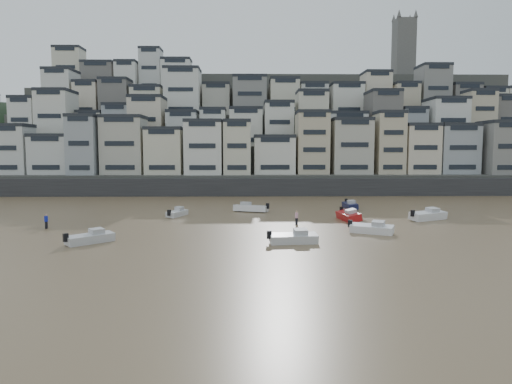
{
  "coord_description": "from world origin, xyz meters",
  "views": [
    {
      "loc": [
        5.72,
        -26.7,
        9.29
      ],
      "look_at": [
        6.71,
        30.0,
        4.0
      ],
      "focal_mm": 32.0,
      "sensor_mm": 36.0,
      "label": 1
    }
  ],
  "objects_px": {
    "boat_f": "(177,212)",
    "boat_e": "(348,215)",
    "boat_h": "(251,207)",
    "boat_d": "(428,214)",
    "person_pink": "(297,218)",
    "boat_i": "(350,204)",
    "boat_j": "(90,236)",
    "person_blue": "(46,221)",
    "boat_a": "(294,237)",
    "boat_b": "(372,227)"
  },
  "relations": [
    {
      "from": "boat_b",
      "to": "person_pink",
      "type": "distance_m",
      "value": 9.87
    },
    {
      "from": "boat_f",
      "to": "boat_h",
      "type": "relative_size",
      "value": 0.8
    },
    {
      "from": "boat_d",
      "to": "person_pink",
      "type": "distance_m",
      "value": 18.15
    },
    {
      "from": "boat_f",
      "to": "person_pink",
      "type": "xyz_separation_m",
      "value": [
        15.93,
        -7.38,
        0.26
      ]
    },
    {
      "from": "boat_e",
      "to": "person_pink",
      "type": "xyz_separation_m",
      "value": [
        -7.16,
        -3.09,
        0.1
      ]
    },
    {
      "from": "boat_h",
      "to": "boat_i",
      "type": "bearing_deg",
      "value": -149.38
    },
    {
      "from": "person_blue",
      "to": "boat_e",
      "type": "bearing_deg",
      "value": 8.24
    },
    {
      "from": "boat_b",
      "to": "boat_j",
      "type": "distance_m",
      "value": 29.83
    },
    {
      "from": "boat_h",
      "to": "person_pink",
      "type": "relative_size",
      "value": 3.2
    },
    {
      "from": "boat_a",
      "to": "person_pink",
      "type": "relative_size",
      "value": 2.97
    },
    {
      "from": "boat_e",
      "to": "person_blue",
      "type": "distance_m",
      "value": 37.39
    },
    {
      "from": "boat_a",
      "to": "person_blue",
      "type": "bearing_deg",
      "value": 155.84
    },
    {
      "from": "boat_d",
      "to": "person_pink",
      "type": "bearing_deg",
      "value": 164.17
    },
    {
      "from": "boat_d",
      "to": "boat_h",
      "type": "xyz_separation_m",
      "value": [
        -23.44,
        8.41,
        -0.05
      ]
    },
    {
      "from": "boat_a",
      "to": "boat_i",
      "type": "relative_size",
      "value": 1.01
    },
    {
      "from": "boat_e",
      "to": "person_pink",
      "type": "relative_size",
      "value": 3.26
    },
    {
      "from": "boat_d",
      "to": "boat_f",
      "type": "bearing_deg",
      "value": 146.56
    },
    {
      "from": "boat_a",
      "to": "boat_b",
      "type": "relative_size",
      "value": 1.01
    },
    {
      "from": "person_blue",
      "to": "boat_j",
      "type": "bearing_deg",
      "value": -46.77
    },
    {
      "from": "boat_b",
      "to": "person_pink",
      "type": "height_order",
      "value": "person_pink"
    },
    {
      "from": "boat_i",
      "to": "boat_f",
      "type": "bearing_deg",
      "value": -75.36
    },
    {
      "from": "boat_e",
      "to": "boat_j",
      "type": "relative_size",
      "value": 1.11
    },
    {
      "from": "boat_j",
      "to": "person_blue",
      "type": "relative_size",
      "value": 2.94
    },
    {
      "from": "boat_b",
      "to": "boat_a",
      "type": "bearing_deg",
      "value": -123.83
    },
    {
      "from": "boat_f",
      "to": "boat_e",
      "type": "bearing_deg",
      "value": -78.69
    },
    {
      "from": "boat_f",
      "to": "boat_i",
      "type": "xyz_separation_m",
      "value": [
        25.97,
        7.77,
        0.09
      ]
    },
    {
      "from": "boat_f",
      "to": "person_blue",
      "type": "xyz_separation_m",
      "value": [
        -13.92,
        -9.65,
        0.26
      ]
    },
    {
      "from": "boat_h",
      "to": "boat_b",
      "type": "bearing_deg",
      "value": 145.29
    },
    {
      "from": "person_blue",
      "to": "boat_i",
      "type": "bearing_deg",
      "value": 23.58
    },
    {
      "from": "boat_j",
      "to": "boat_d",
      "type": "bearing_deg",
      "value": -23.38
    },
    {
      "from": "boat_i",
      "to": "person_pink",
      "type": "relative_size",
      "value": 2.95
    },
    {
      "from": "boat_a",
      "to": "person_blue",
      "type": "distance_m",
      "value": 29.8
    },
    {
      "from": "boat_b",
      "to": "person_blue",
      "type": "height_order",
      "value": "person_blue"
    },
    {
      "from": "boat_d",
      "to": "boat_j",
      "type": "height_order",
      "value": "boat_d"
    },
    {
      "from": "boat_j",
      "to": "person_pink",
      "type": "relative_size",
      "value": 2.94
    },
    {
      "from": "boat_e",
      "to": "boat_j",
      "type": "xyz_separation_m",
      "value": [
        -28.89,
        -13.99,
        -0.08
      ]
    },
    {
      "from": "boat_i",
      "to": "boat_j",
      "type": "height_order",
      "value": "boat_i"
    },
    {
      "from": "boat_e",
      "to": "boat_h",
      "type": "bearing_deg",
      "value": -133.23
    },
    {
      "from": "boat_f",
      "to": "boat_j",
      "type": "bearing_deg",
      "value": -175.79
    },
    {
      "from": "boat_f",
      "to": "person_blue",
      "type": "relative_size",
      "value": 2.55
    },
    {
      "from": "boat_a",
      "to": "person_pink",
      "type": "height_order",
      "value": "person_pink"
    },
    {
      "from": "boat_f",
      "to": "person_pink",
      "type": "relative_size",
      "value": 2.55
    },
    {
      "from": "boat_b",
      "to": "boat_j",
      "type": "xyz_separation_m",
      "value": [
        -29.45,
        -4.75,
        -0.0
      ]
    },
    {
      "from": "boat_d",
      "to": "boat_i",
      "type": "relative_size",
      "value": 1.17
    },
    {
      "from": "boat_e",
      "to": "boat_d",
      "type": "bearing_deg",
      "value": 83.27
    },
    {
      "from": "boat_f",
      "to": "boat_j",
      "type": "height_order",
      "value": "boat_j"
    },
    {
      "from": "boat_h",
      "to": "person_blue",
      "type": "xyz_separation_m",
      "value": [
        -24.23,
        -14.14,
        0.11
      ]
    },
    {
      "from": "boat_f",
      "to": "boat_d",
      "type": "distance_m",
      "value": 33.97
    },
    {
      "from": "boat_d",
      "to": "boat_j",
      "type": "bearing_deg",
      "value": 173.14
    },
    {
      "from": "boat_d",
      "to": "boat_j",
      "type": "distance_m",
      "value": 42.08
    }
  ]
}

